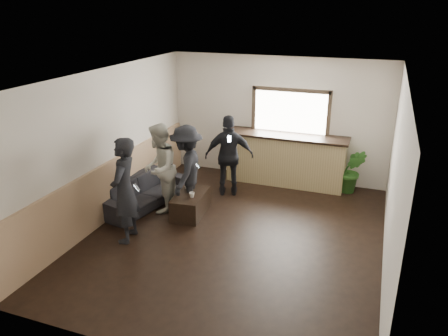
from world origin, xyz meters
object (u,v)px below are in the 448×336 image
at_px(coffee_table, 190,204).
at_px(person_d, 229,156).
at_px(person_b, 160,168).
at_px(person_c, 187,169).
at_px(bar_counter, 286,156).
at_px(potted_plant, 352,171).
at_px(sofa, 143,192).
at_px(cup_a, 188,187).
at_px(cup_b, 192,195).
at_px(person_a, 125,190).

relative_size(coffee_table, person_d, 0.55).
relative_size(person_b, person_c, 1.02).
bearing_deg(person_d, bar_counter, -153.54).
bearing_deg(bar_counter, potted_plant, -1.80).
bearing_deg(sofa, cup_a, -68.81).
xyz_separation_m(cup_b, person_b, (-0.72, 0.12, 0.40)).
xyz_separation_m(sofa, person_b, (0.45, -0.06, 0.59)).
bearing_deg(cup_a, person_b, -156.52).
xyz_separation_m(bar_counter, person_d, (-0.99, -1.03, 0.23)).
bearing_deg(person_a, coffee_table, 142.18).
distance_m(person_c, person_d, 1.13).
bearing_deg(bar_counter, person_d, -133.98).
xyz_separation_m(coffee_table, person_b, (-0.63, -0.02, 0.67)).
bearing_deg(person_d, cup_a, 42.22).
xyz_separation_m(cup_a, cup_b, (0.23, -0.33, 0.00)).
bearing_deg(person_c, sofa, -93.22).
relative_size(cup_a, person_b, 0.07).
relative_size(sofa, person_b, 1.13).
height_order(cup_a, person_b, person_b).
distance_m(cup_a, person_c, 0.40).
relative_size(potted_plant, person_b, 0.57).
bearing_deg(person_a, person_d, 146.13).
distance_m(bar_counter, person_b, 2.99).
bearing_deg(bar_counter, person_b, -132.15).
xyz_separation_m(cup_a, potted_plant, (2.96, 1.95, 0.03)).
bearing_deg(person_a, cup_a, 150.13).
relative_size(person_a, person_b, 1.05).
distance_m(bar_counter, potted_plant, 1.46).
bearing_deg(person_c, coffee_table, 29.66).
bearing_deg(potted_plant, person_a, -135.46).
bearing_deg(person_c, cup_b, 28.06).
distance_m(cup_a, person_b, 0.67).
height_order(bar_counter, cup_b, bar_counter).
xyz_separation_m(bar_counter, cup_a, (-1.51, -2.00, -0.17)).
distance_m(coffee_table, person_d, 1.39).
height_order(sofa, person_c, person_c).
distance_m(cup_b, person_d, 1.39).
bearing_deg(bar_counter, person_c, -126.36).
height_order(bar_counter, person_a, bar_counter).
height_order(person_a, person_b, person_a).
bearing_deg(sofa, coffee_table, -80.34).
bearing_deg(cup_a, person_a, -108.67).
bearing_deg(sofa, cup_b, -86.56).
distance_m(sofa, cup_b, 1.20).
relative_size(coffee_table, person_c, 0.55).
distance_m(cup_a, person_a, 1.59).
bearing_deg(potted_plant, cup_a, -146.65).
xyz_separation_m(sofa, person_a, (0.45, -1.30, 0.63)).
height_order(bar_counter, person_b, bar_counter).
relative_size(bar_counter, person_a, 1.46).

